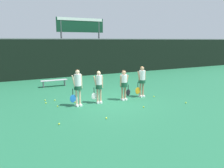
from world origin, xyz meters
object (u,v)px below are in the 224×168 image
at_px(scoreboard, 81,30).
at_px(player_3, 142,79).
at_px(tennis_ball_3, 75,102).
at_px(tennis_ball_5, 154,96).
at_px(tennis_ball_8, 106,118).
at_px(tennis_ball_6, 58,106).
at_px(player_1, 99,85).
at_px(tennis_ball_2, 186,103).
at_px(tennis_ball_4, 45,100).
at_px(bench_courtside, 54,81).
at_px(player_2, 124,82).
at_px(player_0, 78,85).
at_px(tennis_ball_1, 144,107).
at_px(tennis_ball_7, 55,100).
at_px(tennis_ball_9, 59,124).
at_px(tennis_ball_0, 46,103).

height_order(scoreboard, player_3, scoreboard).
xyz_separation_m(scoreboard, player_3, (0.25, -9.51, -3.05)).
height_order(scoreboard, tennis_ball_3, scoreboard).
distance_m(tennis_ball_5, tennis_ball_8, 4.40).
distance_m(tennis_ball_6, tennis_ball_8, 2.93).
relative_size(player_3, tennis_ball_8, 24.66).
xyz_separation_m(player_1, tennis_ball_2, (3.95, -2.08, -0.93)).
xyz_separation_m(player_3, tennis_ball_4, (-5.08, 1.62, -1.01)).
bearing_deg(bench_courtside, tennis_ball_8, -84.66).
relative_size(player_2, player_3, 0.93).
xyz_separation_m(player_0, tennis_ball_1, (2.71, -1.68, -1.04)).
height_order(tennis_ball_7, tennis_ball_9, tennis_ball_9).
distance_m(player_2, tennis_ball_0, 4.18).
bearing_deg(player_2, tennis_ball_8, -141.02).
height_order(tennis_ball_5, tennis_ball_6, tennis_ball_5).
bearing_deg(player_1, scoreboard, 82.91).
relative_size(player_2, tennis_ball_6, 25.32).
relative_size(bench_courtside, tennis_ball_2, 25.74).
bearing_deg(tennis_ball_4, player_3, -17.67).
bearing_deg(player_3, tennis_ball_7, 160.56).
height_order(bench_courtside, tennis_ball_0, bench_courtside).
bearing_deg(tennis_ball_7, tennis_ball_8, -71.33).
xyz_separation_m(player_0, tennis_ball_7, (-0.81, 1.49, -1.04)).
xyz_separation_m(player_2, tennis_ball_3, (-2.52, 0.68, -0.94)).
bearing_deg(player_2, player_3, -1.12).
bearing_deg(tennis_ball_0, bench_courtside, 71.90).
xyz_separation_m(tennis_ball_0, tennis_ball_9, (-0.09, -3.15, -0.00)).
xyz_separation_m(player_1, tennis_ball_4, (-2.40, 1.68, -0.93)).
distance_m(player_2, tennis_ball_1, 1.88).
relative_size(tennis_ball_7, tennis_ball_9, 0.98).
distance_m(player_3, tennis_ball_4, 5.42).
distance_m(tennis_ball_0, tennis_ball_7, 0.62).
bearing_deg(tennis_ball_7, tennis_ball_0, -147.76).
height_order(player_3, tennis_ball_0, player_3).
xyz_separation_m(tennis_ball_7, tennis_ball_9, (-0.62, -3.48, 0.00)).
relative_size(scoreboard, tennis_ball_8, 72.47).
relative_size(player_0, tennis_ball_2, 25.96).
bearing_deg(scoreboard, tennis_ball_9, -113.23).
bearing_deg(player_2, scoreboard, 76.67).
relative_size(tennis_ball_3, tennis_ball_5, 1.05).
bearing_deg(player_3, bench_courtside, 124.35).
distance_m(tennis_ball_3, tennis_ball_7, 1.21).
relative_size(bench_courtside, tennis_ball_4, 27.79).
height_order(bench_courtside, tennis_ball_2, bench_courtside).
relative_size(tennis_ball_4, tennis_ball_5, 0.95).
height_order(tennis_ball_3, tennis_ball_4, tennis_ball_3).
xyz_separation_m(scoreboard, player_2, (-1.00, -9.65, -3.13)).
bearing_deg(player_0, tennis_ball_8, -86.21).
relative_size(scoreboard, tennis_ball_4, 79.83).
bearing_deg(tennis_ball_9, tennis_ball_0, 88.38).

